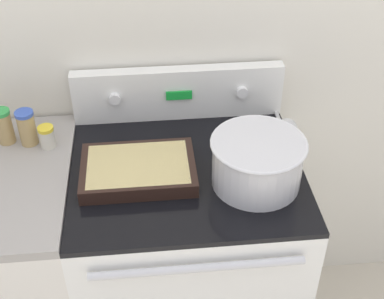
% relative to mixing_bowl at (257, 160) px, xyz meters
% --- Properties ---
extents(kitchen_wall, '(8.00, 0.05, 2.50)m').
position_rel_mixing_bowl_xyz_m(kitchen_wall, '(-0.21, 0.45, 0.21)').
color(kitchen_wall, silver).
rests_on(kitchen_wall, ground_plane).
extents(stove_range, '(0.74, 0.68, 0.95)m').
position_rel_mixing_bowl_xyz_m(stove_range, '(-0.21, 0.09, -0.56)').
color(stove_range, white).
rests_on(stove_range, ground_plane).
extents(control_panel, '(0.74, 0.07, 0.19)m').
position_rel_mixing_bowl_xyz_m(control_panel, '(-0.21, 0.39, 0.01)').
color(control_panel, white).
rests_on(control_panel, stove_range).
extents(side_counter, '(0.55, 0.65, 0.96)m').
position_rel_mixing_bowl_xyz_m(side_counter, '(-0.85, 0.09, -0.56)').
color(side_counter, silver).
rests_on(side_counter, ground_plane).
extents(mixing_bowl, '(0.29, 0.29, 0.16)m').
position_rel_mixing_bowl_xyz_m(mixing_bowl, '(0.00, 0.00, 0.00)').
color(mixing_bowl, silver).
rests_on(mixing_bowl, stove_range).
extents(casserole_dish, '(0.35, 0.24, 0.05)m').
position_rel_mixing_bowl_xyz_m(casserole_dish, '(-0.36, 0.07, -0.06)').
color(casserole_dish, black).
rests_on(casserole_dish, stove_range).
extents(ladle, '(0.07, 0.28, 0.07)m').
position_rel_mixing_bowl_xyz_m(ladle, '(0.15, 0.23, -0.05)').
color(ladle, '#B7B7B7').
rests_on(ladle, stove_range).
extents(spice_jar_yellow_cap, '(0.05, 0.05, 0.08)m').
position_rel_mixing_bowl_xyz_m(spice_jar_yellow_cap, '(-0.65, 0.23, -0.04)').
color(spice_jar_yellow_cap, beige).
rests_on(spice_jar_yellow_cap, side_counter).
extents(spice_jar_blue_cap, '(0.06, 0.06, 0.12)m').
position_rel_mixing_bowl_xyz_m(spice_jar_blue_cap, '(-0.71, 0.26, -0.01)').
color(spice_jar_blue_cap, tan).
rests_on(spice_jar_blue_cap, side_counter).
extents(spice_jar_green_cap, '(0.06, 0.06, 0.12)m').
position_rel_mixing_bowl_xyz_m(spice_jar_green_cap, '(-0.79, 0.27, -0.01)').
color(spice_jar_green_cap, tan).
rests_on(spice_jar_green_cap, side_counter).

